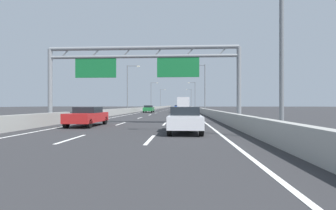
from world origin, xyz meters
TOP-DOWN VIEW (x-y plane):
  - ground_plane at (0.00, 100.00)m, footprint 260.00×260.00m
  - lane_dash_left_1 at (-1.80, 12.50)m, footprint 0.16×3.00m
  - lane_dash_left_2 at (-1.80, 21.50)m, footprint 0.16×3.00m
  - lane_dash_left_3 at (-1.80, 30.50)m, footprint 0.16×3.00m
  - lane_dash_left_4 at (-1.80, 39.50)m, footprint 0.16×3.00m
  - lane_dash_left_5 at (-1.80, 48.50)m, footprint 0.16×3.00m
  - lane_dash_left_6 at (-1.80, 57.50)m, footprint 0.16×3.00m
  - lane_dash_left_7 at (-1.80, 66.50)m, footprint 0.16×3.00m
  - lane_dash_left_8 at (-1.80, 75.50)m, footprint 0.16×3.00m
  - lane_dash_left_9 at (-1.80, 84.50)m, footprint 0.16×3.00m
  - lane_dash_left_10 at (-1.80, 93.50)m, footprint 0.16×3.00m
  - lane_dash_left_11 at (-1.80, 102.50)m, footprint 0.16×3.00m
  - lane_dash_left_12 at (-1.80, 111.50)m, footprint 0.16×3.00m
  - lane_dash_left_13 at (-1.80, 120.50)m, footprint 0.16×3.00m
  - lane_dash_left_14 at (-1.80, 129.50)m, footprint 0.16×3.00m
  - lane_dash_left_15 at (-1.80, 138.50)m, footprint 0.16×3.00m
  - lane_dash_left_16 at (-1.80, 147.50)m, footprint 0.16×3.00m
  - lane_dash_left_17 at (-1.80, 156.50)m, footprint 0.16×3.00m
  - lane_dash_right_1 at (1.80, 12.50)m, footprint 0.16×3.00m
  - lane_dash_right_2 at (1.80, 21.50)m, footprint 0.16×3.00m
  - lane_dash_right_3 at (1.80, 30.50)m, footprint 0.16×3.00m
  - lane_dash_right_4 at (1.80, 39.50)m, footprint 0.16×3.00m
  - lane_dash_right_5 at (1.80, 48.50)m, footprint 0.16×3.00m
  - lane_dash_right_6 at (1.80, 57.50)m, footprint 0.16×3.00m
  - lane_dash_right_7 at (1.80, 66.50)m, footprint 0.16×3.00m
  - lane_dash_right_8 at (1.80, 75.50)m, footprint 0.16×3.00m
  - lane_dash_right_9 at (1.80, 84.50)m, footprint 0.16×3.00m
  - lane_dash_right_10 at (1.80, 93.50)m, footprint 0.16×3.00m
  - lane_dash_right_11 at (1.80, 102.50)m, footprint 0.16×3.00m
  - lane_dash_right_12 at (1.80, 111.50)m, footprint 0.16×3.00m
  - lane_dash_right_13 at (1.80, 120.50)m, footprint 0.16×3.00m
  - lane_dash_right_14 at (1.80, 129.50)m, footprint 0.16×3.00m
  - lane_dash_right_15 at (1.80, 138.50)m, footprint 0.16×3.00m
  - lane_dash_right_16 at (1.80, 147.50)m, footprint 0.16×3.00m
  - lane_dash_right_17 at (1.80, 156.50)m, footprint 0.16×3.00m
  - edge_line_left at (-5.25, 88.00)m, footprint 0.16×176.00m
  - edge_line_right at (5.25, 88.00)m, footprint 0.16×176.00m
  - barrier_left at (-6.90, 110.00)m, footprint 0.45×220.00m
  - barrier_right at (6.90, 110.00)m, footprint 0.45×220.00m
  - sign_gantry at (-0.11, 21.39)m, footprint 15.86×0.36m
  - streetlamp_right_near at (7.47, 12.91)m, footprint 2.58×0.28m
  - streetlamp_left_mid at (-7.47, 49.94)m, footprint 2.58×0.28m
  - streetlamp_right_mid at (7.47, 49.94)m, footprint 2.58×0.28m
  - streetlamp_left_far at (-7.47, 86.96)m, footprint 2.58×0.28m
  - streetlamp_right_far at (7.47, 86.96)m, footprint 2.58×0.28m
  - streetlamp_left_distant at (-7.47, 123.99)m, footprint 2.58×0.28m
  - streetlamp_right_distant at (7.47, 123.99)m, footprint 2.58×0.28m
  - green_car at (-3.64, 51.56)m, footprint 1.83×4.18m
  - blue_car at (0.25, 124.32)m, footprint 1.77×4.66m
  - red_car at (-3.72, 19.24)m, footprint 1.80×4.41m
  - white_car at (3.39, 15.52)m, footprint 1.82×4.16m
  - box_truck at (3.44, 52.63)m, footprint 2.39×7.71m

SIDE VIEW (x-z plane):
  - ground_plane at x=0.00m, z-range 0.00..0.00m
  - lane_dash_left_1 at x=-1.80m, z-range 0.00..0.01m
  - lane_dash_left_2 at x=-1.80m, z-range 0.00..0.01m
  - lane_dash_left_3 at x=-1.80m, z-range 0.00..0.01m
  - lane_dash_left_4 at x=-1.80m, z-range 0.00..0.01m
  - lane_dash_left_5 at x=-1.80m, z-range 0.00..0.01m
  - lane_dash_left_6 at x=-1.80m, z-range 0.00..0.01m
  - lane_dash_left_7 at x=-1.80m, z-range 0.00..0.01m
  - lane_dash_left_8 at x=-1.80m, z-range 0.00..0.01m
  - lane_dash_left_9 at x=-1.80m, z-range 0.00..0.01m
  - lane_dash_left_10 at x=-1.80m, z-range 0.00..0.01m
  - lane_dash_left_11 at x=-1.80m, z-range 0.00..0.01m
  - lane_dash_left_12 at x=-1.80m, z-range 0.00..0.01m
  - lane_dash_left_13 at x=-1.80m, z-range 0.00..0.01m
  - lane_dash_left_14 at x=-1.80m, z-range 0.00..0.01m
  - lane_dash_left_15 at x=-1.80m, z-range 0.00..0.01m
  - lane_dash_left_16 at x=-1.80m, z-range 0.00..0.01m
  - lane_dash_left_17 at x=-1.80m, z-range 0.00..0.01m
  - lane_dash_right_1 at x=1.80m, z-range 0.00..0.01m
  - lane_dash_right_2 at x=1.80m, z-range 0.00..0.01m
  - lane_dash_right_3 at x=1.80m, z-range 0.00..0.01m
  - lane_dash_right_4 at x=1.80m, z-range 0.00..0.01m
  - lane_dash_right_5 at x=1.80m, z-range 0.00..0.01m
  - lane_dash_right_6 at x=1.80m, z-range 0.00..0.01m
  - lane_dash_right_7 at x=1.80m, z-range 0.00..0.01m
  - lane_dash_right_8 at x=1.80m, z-range 0.00..0.01m
  - lane_dash_right_9 at x=1.80m, z-range 0.00..0.01m
  - lane_dash_right_10 at x=1.80m, z-range 0.00..0.01m
  - lane_dash_right_11 at x=1.80m, z-range 0.00..0.01m
  - lane_dash_right_12 at x=1.80m, z-range 0.00..0.01m
  - lane_dash_right_13 at x=1.80m, z-range 0.00..0.01m
  - lane_dash_right_14 at x=1.80m, z-range 0.00..0.01m
  - lane_dash_right_15 at x=1.80m, z-range 0.00..0.01m
  - lane_dash_right_16 at x=1.80m, z-range 0.00..0.01m
  - lane_dash_right_17 at x=1.80m, z-range 0.00..0.01m
  - edge_line_left at x=-5.25m, z-range 0.00..0.01m
  - edge_line_right at x=5.25m, z-range 0.00..0.01m
  - barrier_left at x=-6.90m, z-range 0.00..0.95m
  - barrier_right at x=6.90m, z-range 0.00..0.95m
  - red_car at x=-3.72m, z-range 0.03..1.43m
  - blue_car at x=0.25m, z-range 0.03..1.45m
  - white_car at x=3.39m, z-range 0.02..1.46m
  - green_car at x=-3.64m, z-range 0.03..1.49m
  - box_truck at x=3.44m, z-range 0.16..3.24m
  - sign_gantry at x=-0.11m, z-range 1.62..7.98m
  - streetlamp_right_near at x=7.47m, z-range 0.65..10.15m
  - streetlamp_left_mid at x=-7.47m, z-range 0.65..10.15m
  - streetlamp_right_mid at x=7.47m, z-range 0.65..10.15m
  - streetlamp_left_far at x=-7.47m, z-range 0.65..10.15m
  - streetlamp_right_far at x=7.47m, z-range 0.65..10.15m
  - streetlamp_left_distant at x=-7.47m, z-range 0.65..10.15m
  - streetlamp_right_distant at x=7.47m, z-range 0.65..10.15m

